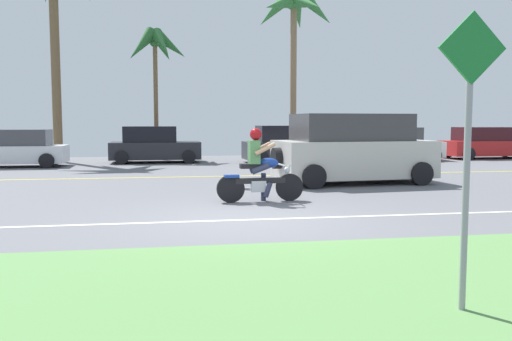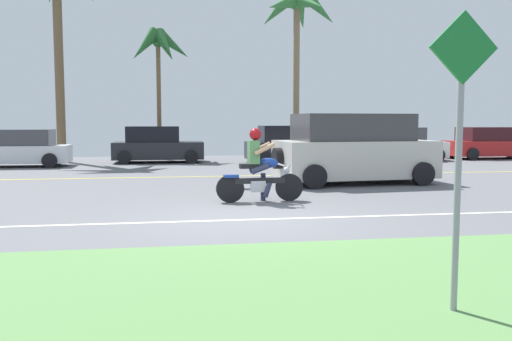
# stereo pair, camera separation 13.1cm
# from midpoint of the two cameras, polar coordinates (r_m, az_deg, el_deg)

# --- Properties ---
(ground) EXTENTS (56.00, 30.00, 0.04)m
(ground) POSITION_cam_midpoint_polar(r_m,az_deg,el_deg) (12.57, -3.22, -2.81)
(ground) COLOR slate
(grass_median) EXTENTS (56.00, 3.80, 0.06)m
(grass_median) POSITION_cam_midpoint_polar(r_m,az_deg,el_deg) (5.71, 5.05, -12.14)
(grass_median) COLOR #5B8C4C
(grass_median) RESTS_ON ground
(lane_line_near) EXTENTS (50.40, 0.12, 0.01)m
(lane_line_near) POSITION_cam_midpoint_polar(r_m,az_deg,el_deg) (9.53, -1.10, -5.24)
(lane_line_near) COLOR silver
(lane_line_near) RESTS_ON ground
(lane_line_far) EXTENTS (50.40, 0.12, 0.01)m
(lane_line_far) POSITION_cam_midpoint_polar(r_m,az_deg,el_deg) (17.07, -4.95, -0.63)
(lane_line_far) COLOR yellow
(lane_line_far) RESTS_ON ground
(motorcyclist) EXTENTS (1.91, 0.62, 1.59)m
(motorcyclist) POSITION_cam_midpoint_polar(r_m,az_deg,el_deg) (11.58, 0.05, -0.04)
(motorcyclist) COLOR black
(motorcyclist) RESTS_ON ground
(suv_nearby) EXTENTS (4.63, 2.49, 1.95)m
(suv_nearby) POSITION_cam_midpoint_polar(r_m,az_deg,el_deg) (15.36, 9.96, 2.19)
(suv_nearby) COLOR beige
(suv_nearby) RESTS_ON ground
(parked_car_0) EXTENTS (4.01, 1.84, 1.44)m
(parked_car_0) POSITION_cam_midpoint_polar(r_m,az_deg,el_deg) (22.63, -24.52, 2.06)
(parked_car_0) COLOR silver
(parked_car_0) RESTS_ON ground
(parked_car_1) EXTENTS (3.78, 2.02, 1.54)m
(parked_car_1) POSITION_cam_midpoint_polar(r_m,az_deg,el_deg) (23.33, -10.94, 2.62)
(parked_car_1) COLOR #232328
(parked_car_1) RESTS_ON ground
(parked_car_2) EXTENTS (3.95, 1.95, 1.57)m
(parked_car_2) POSITION_cam_midpoint_polar(r_m,az_deg,el_deg) (22.92, 3.26, 2.69)
(parked_car_2) COLOR #232328
(parked_car_2) RESTS_ON ground
(parked_car_3) EXTENTS (3.82, 2.13, 1.48)m
(parked_car_3) POSITION_cam_midpoint_polar(r_m,az_deg,el_deg) (25.00, 14.63, 2.65)
(parked_car_3) COLOR white
(parked_car_3) RESTS_ON ground
(parked_car_4) EXTENTS (4.32, 2.02, 1.48)m
(parked_car_4) POSITION_cam_midpoint_polar(r_m,az_deg,el_deg) (27.65, 23.16, 2.63)
(parked_car_4) COLOR #AD1E1E
(parked_car_4) RESTS_ON ground
(palm_tree_0) EXTENTS (3.02, 2.96, 5.95)m
(palm_tree_0) POSITION_cam_midpoint_polar(r_m,az_deg,el_deg) (25.31, -10.74, 12.55)
(palm_tree_0) COLOR brown
(palm_tree_0) RESTS_ON ground
(palm_tree_1) EXTENTS (3.89, 4.06, 8.06)m
(palm_tree_1) POSITION_cam_midpoint_polar(r_m,az_deg,el_deg) (26.06, 3.96, 16.32)
(palm_tree_1) COLOR #846B4C
(palm_tree_1) RESTS_ON ground
(street_sign) EXTENTS (0.62, 0.06, 2.67)m
(street_sign) POSITION_cam_midpoint_polar(r_m,az_deg,el_deg) (4.98, 20.92, 3.59)
(street_sign) COLOR gray
(street_sign) RESTS_ON ground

